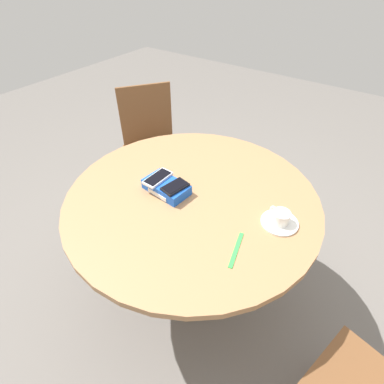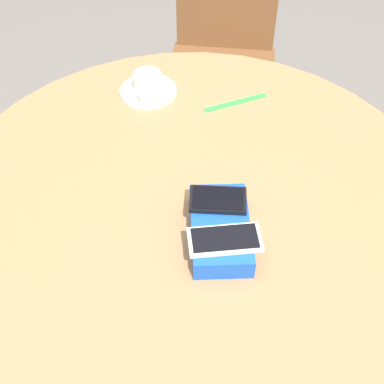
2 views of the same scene
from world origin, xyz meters
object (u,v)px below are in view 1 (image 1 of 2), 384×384
(round_table, at_px, (192,210))
(coffee_cup, at_px, (280,217))
(lanyard_strap, at_px, (236,250))
(phone_white, at_px, (158,178))
(phone_black, at_px, (175,187))
(phone_box, at_px, (166,187))
(chair_far_side, at_px, (152,147))
(saucer, at_px, (279,222))

(round_table, xyz_separation_m, coffee_cup, (0.39, 0.07, 0.13))
(round_table, height_order, lanyard_strap, lanyard_strap)
(phone_white, xyz_separation_m, phone_black, (0.10, -0.00, 0.00))
(phone_box, distance_m, chair_far_side, 0.98)
(chair_far_side, bearing_deg, coffee_cup, -23.40)
(saucer, bearing_deg, phone_box, -167.88)
(round_table, distance_m, phone_box, 0.17)
(round_table, height_order, phone_box, phone_box)
(phone_box, distance_m, phone_white, 0.06)
(phone_black, bearing_deg, chair_far_side, 139.37)
(coffee_cup, bearing_deg, phone_black, -165.90)
(saucer, bearing_deg, lanyard_strap, -108.79)
(coffee_cup, xyz_separation_m, lanyard_strap, (-0.07, -0.23, -0.03))
(phone_white, relative_size, saucer, 0.95)
(phone_white, xyz_separation_m, lanyard_strap, (0.48, -0.12, -0.05))
(round_table, relative_size, phone_black, 8.92)
(phone_black, xyz_separation_m, coffee_cup, (0.45, 0.11, -0.02))
(saucer, height_order, lanyard_strap, saucer)
(round_table, relative_size, phone_white, 7.95)
(phone_box, relative_size, saucer, 1.44)
(phone_white, bearing_deg, chair_far_side, 135.14)
(phone_white, distance_m, saucer, 0.57)
(phone_white, bearing_deg, round_table, 14.48)
(lanyard_strap, bearing_deg, phone_box, 164.94)
(lanyard_strap, bearing_deg, coffee_cup, 71.87)
(coffee_cup, height_order, lanyard_strap, coffee_cup)
(coffee_cup, bearing_deg, phone_box, -167.69)
(phone_box, bearing_deg, lanyard_strap, -15.06)
(saucer, height_order, coffee_cup, coffee_cup)
(phone_black, xyz_separation_m, saucer, (0.46, 0.11, -0.05))
(phone_black, bearing_deg, saucer, 13.89)
(phone_white, relative_size, coffee_cup, 1.49)
(round_table, relative_size, saucer, 7.56)
(phone_black, height_order, chair_far_side, chair_far_side)
(coffee_cup, distance_m, lanyard_strap, 0.24)
(phone_white, height_order, saucer, phone_white)
(round_table, bearing_deg, lanyard_strap, -26.67)
(saucer, distance_m, lanyard_strap, 0.24)
(round_table, xyz_separation_m, lanyard_strap, (0.32, -0.16, 0.09))
(round_table, height_order, chair_far_side, chair_far_side)
(round_table, distance_m, lanyard_strap, 0.37)
(round_table, bearing_deg, phone_box, -159.14)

